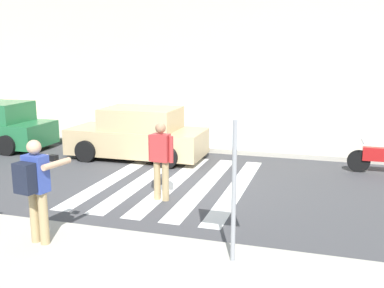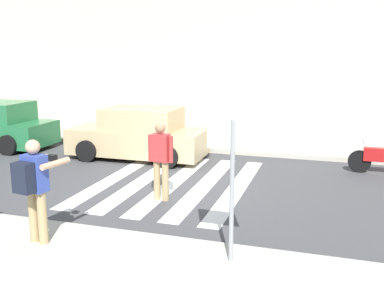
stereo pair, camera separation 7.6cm
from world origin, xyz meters
TOP-DOWN VIEW (x-y plane):
  - ground_plane at (0.00, 0.00)m, footprint 120.00×120.00m
  - sidewalk_far at (0.00, 6.00)m, footprint 60.00×4.80m
  - building_facade_far at (0.00, 10.40)m, footprint 56.00×4.00m
  - crosswalk_stripe_0 at (-1.60, 0.20)m, footprint 0.44×5.20m
  - crosswalk_stripe_1 at (-0.80, 0.20)m, footprint 0.44×5.20m
  - crosswalk_stripe_2 at (0.00, 0.20)m, footprint 0.44×5.20m
  - crosswalk_stripe_3 at (0.80, 0.20)m, footprint 0.44×5.20m
  - crosswalk_stripe_4 at (1.60, 0.20)m, footprint 0.44×5.20m
  - stop_sign at (2.34, -3.77)m, footprint 0.76×0.08m
  - photographer_with_backpack at (-0.82, -4.11)m, footprint 0.67×0.91m
  - pedestrian_crossing at (0.18, -1.13)m, footprint 0.58×0.26m
  - parked_car_tan at (-1.86, 2.30)m, footprint 4.10×1.92m
  - motorcycle at (5.03, 2.60)m, footprint 1.76×0.60m

SIDE VIEW (x-z plane):
  - ground_plane at x=0.00m, z-range 0.00..0.00m
  - crosswalk_stripe_0 at x=-1.60m, z-range 0.00..0.01m
  - crosswalk_stripe_1 at x=-0.80m, z-range 0.00..0.01m
  - crosswalk_stripe_2 at x=0.00m, z-range 0.00..0.01m
  - crosswalk_stripe_3 at x=0.80m, z-range 0.00..0.01m
  - crosswalk_stripe_4 at x=1.60m, z-range 0.00..0.01m
  - sidewalk_far at x=0.00m, z-range 0.00..0.14m
  - motorcycle at x=5.03m, z-range -0.02..0.85m
  - parked_car_tan at x=-1.86m, z-range -0.05..1.50m
  - pedestrian_crossing at x=0.18m, z-range 0.11..1.84m
  - photographer_with_backpack at x=-0.82m, z-range 0.31..2.03m
  - stop_sign at x=2.34m, z-range 0.70..3.18m
  - building_facade_far at x=0.00m, z-range 0.00..7.45m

